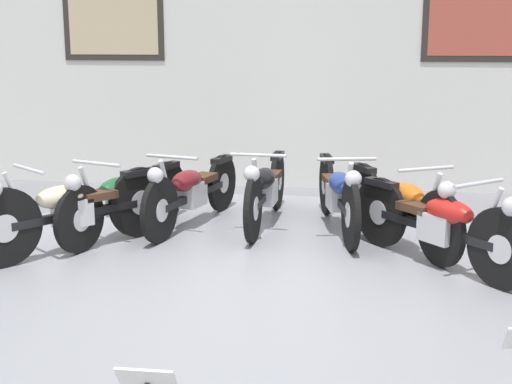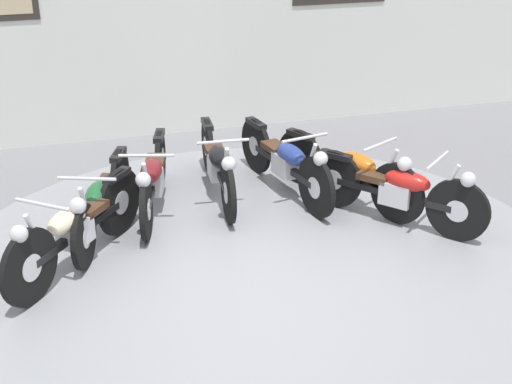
{
  "view_description": "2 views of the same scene",
  "coord_description": "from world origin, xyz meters",
  "px_view_note": "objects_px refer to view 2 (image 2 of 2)",
  "views": [
    {
      "loc": [
        0.85,
        -5.39,
        2.05
      ],
      "look_at": [
        0.08,
        0.3,
        0.79
      ],
      "focal_mm": 50.0,
      "sensor_mm": 36.0,
      "label": 1
    },
    {
      "loc": [
        -1.58,
        -5.43,
        3.51
      ],
      "look_at": [
        0.06,
        0.28,
        0.78
      ],
      "focal_mm": 50.0,
      "sensor_mm": 36.0,
      "label": 2
    }
  ],
  "objects_px": {
    "motorcycle_maroon": "(153,177)",
    "motorcycle_orange": "(349,170)",
    "motorcycle_blue": "(286,161)",
    "motorcycle_red": "(397,189)",
    "motorcycle_cream": "(75,228)",
    "motorcycle_green": "(102,200)",
    "motorcycle_black": "(218,163)"
  },
  "relations": [
    {
      "from": "motorcycle_maroon",
      "to": "motorcycle_black",
      "type": "bearing_deg",
      "value": 11.61
    },
    {
      "from": "motorcycle_cream",
      "to": "motorcycle_orange",
      "type": "bearing_deg",
      "value": 11.43
    },
    {
      "from": "motorcycle_cream",
      "to": "motorcycle_blue",
      "type": "relative_size",
      "value": 0.82
    },
    {
      "from": "motorcycle_green",
      "to": "motorcycle_orange",
      "type": "distance_m",
      "value": 2.61
    },
    {
      "from": "motorcycle_orange",
      "to": "motorcycle_blue",
      "type": "bearing_deg",
      "value": 144.16
    },
    {
      "from": "motorcycle_blue",
      "to": "motorcycle_red",
      "type": "xyz_separation_m",
      "value": [
        0.85,
        -1.0,
        -0.01
      ]
    },
    {
      "from": "motorcycle_maroon",
      "to": "motorcycle_red",
      "type": "relative_size",
      "value": 1.23
    },
    {
      "from": "motorcycle_maroon",
      "to": "motorcycle_red",
      "type": "bearing_deg",
      "value": -23.25
    },
    {
      "from": "motorcycle_black",
      "to": "motorcycle_orange",
      "type": "relative_size",
      "value": 1.11
    },
    {
      "from": "motorcycle_green",
      "to": "motorcycle_red",
      "type": "bearing_deg",
      "value": -11.38
    },
    {
      "from": "motorcycle_maroon",
      "to": "motorcycle_orange",
      "type": "height_order",
      "value": "motorcycle_orange"
    },
    {
      "from": "motorcycle_cream",
      "to": "motorcycle_black",
      "type": "xyz_separation_m",
      "value": [
        1.58,
        1.15,
        -0.01
      ]
    },
    {
      "from": "motorcycle_cream",
      "to": "motorcycle_blue",
      "type": "bearing_deg",
      "value": 23.3
    },
    {
      "from": "motorcycle_green",
      "to": "motorcycle_maroon",
      "type": "relative_size",
      "value": 0.97
    },
    {
      "from": "motorcycle_green",
      "to": "motorcycle_black",
      "type": "height_order",
      "value": "motorcycle_black"
    },
    {
      "from": "motorcycle_black",
      "to": "motorcycle_blue",
      "type": "height_order",
      "value": "motorcycle_blue"
    },
    {
      "from": "motorcycle_cream",
      "to": "motorcycle_maroon",
      "type": "relative_size",
      "value": 0.84
    },
    {
      "from": "motorcycle_green",
      "to": "motorcycle_black",
      "type": "distance_m",
      "value": 1.42
    },
    {
      "from": "motorcycle_black",
      "to": "motorcycle_orange",
      "type": "bearing_deg",
      "value": -23.27
    },
    {
      "from": "motorcycle_blue",
      "to": "motorcycle_orange",
      "type": "height_order",
      "value": "motorcycle_blue"
    },
    {
      "from": "motorcycle_cream",
      "to": "motorcycle_red",
      "type": "bearing_deg",
      "value": -0.02
    },
    {
      "from": "motorcycle_red",
      "to": "motorcycle_orange",
      "type": "bearing_deg",
      "value": 115.62
    },
    {
      "from": "motorcycle_cream",
      "to": "motorcycle_maroon",
      "type": "bearing_deg",
      "value": 49.58
    },
    {
      "from": "motorcycle_maroon",
      "to": "motorcycle_orange",
      "type": "xyz_separation_m",
      "value": [
        2.04,
        -0.41,
        0.01
      ]
    },
    {
      "from": "motorcycle_green",
      "to": "motorcycle_orange",
      "type": "xyz_separation_m",
      "value": [
        2.61,
        0.0,
        0.01
      ]
    },
    {
      "from": "motorcycle_blue",
      "to": "motorcycle_orange",
      "type": "bearing_deg",
      "value": -35.84
    },
    {
      "from": "motorcycle_green",
      "to": "motorcycle_blue",
      "type": "distance_m",
      "value": 2.08
    },
    {
      "from": "motorcycle_orange",
      "to": "motorcycle_black",
      "type": "bearing_deg",
      "value": 156.73
    },
    {
      "from": "motorcycle_red",
      "to": "motorcycle_green",
      "type": "bearing_deg",
      "value": 168.62
    },
    {
      "from": "motorcycle_green",
      "to": "motorcycle_blue",
      "type": "xyz_separation_m",
      "value": [
        2.03,
        0.42,
        0.02
      ]
    },
    {
      "from": "motorcycle_cream",
      "to": "motorcycle_green",
      "type": "height_order",
      "value": "motorcycle_cream"
    },
    {
      "from": "motorcycle_cream",
      "to": "motorcycle_orange",
      "type": "distance_m",
      "value": 2.95
    }
  ]
}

